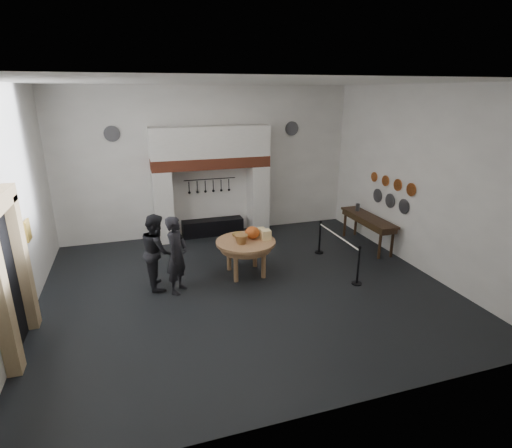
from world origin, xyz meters
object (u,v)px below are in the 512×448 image
object	(u,v)px
iron_range	(213,227)
visitor_far	(157,251)
work_table	(246,242)
visitor_near	(177,255)
barrier_post_far	(320,238)
side_table	(368,218)
barrier_post_near	(358,267)

from	to	relation	value
iron_range	visitor_far	world-z (taller)	visitor_far
work_table	visitor_far	world-z (taller)	visitor_far
visitor_near	barrier_post_far	bearing A→B (deg)	-42.31
barrier_post_far	visitor_far	bearing A→B (deg)	-171.37
side_table	barrier_post_far	bearing A→B (deg)	-177.08
visitor_far	barrier_post_far	xyz separation A→B (m)	(4.45, 0.68, -0.42)
work_table	visitor_near	xyz separation A→B (m)	(-1.71, -0.41, 0.05)
visitor_near	barrier_post_near	world-z (taller)	visitor_near
visitor_near	barrier_post_far	size ratio (longest dim) A/B	1.98
iron_range	barrier_post_far	world-z (taller)	barrier_post_far
iron_range	side_table	bearing A→B (deg)	-29.26
work_table	visitor_near	world-z (taller)	visitor_near
side_table	work_table	bearing A→B (deg)	-169.19
visitor_near	side_table	bearing A→B (deg)	-45.55
barrier_post_near	barrier_post_far	distance (m)	2.00
work_table	side_table	bearing A→B (deg)	10.81
iron_range	visitor_far	distance (m)	3.65
iron_range	side_table	distance (m)	4.74
iron_range	visitor_near	xyz separation A→B (m)	(-1.50, -3.45, 0.64)
visitor_far	barrier_post_far	world-z (taller)	visitor_far
work_table	visitor_far	distance (m)	2.11
visitor_near	barrier_post_far	world-z (taller)	visitor_near
work_table	side_table	size ratio (longest dim) A/B	0.66
visitor_far	side_table	size ratio (longest dim) A/B	0.79
work_table	visitor_far	size ratio (longest dim) A/B	0.83
work_table	visitor_near	bearing A→B (deg)	-166.48
visitor_near	work_table	bearing A→B (deg)	-43.66
barrier_post_near	barrier_post_far	world-z (taller)	same
iron_range	visitor_far	xyz separation A→B (m)	(-1.90, -3.05, 0.62)
visitor_near	side_table	xyz separation A→B (m)	(5.60, 1.15, -0.02)
work_table	barrier_post_far	distance (m)	2.46
visitor_near	side_table	size ratio (longest dim) A/B	0.81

